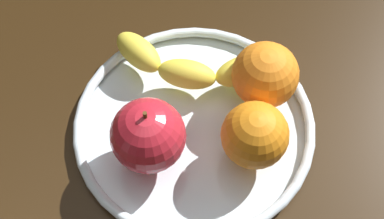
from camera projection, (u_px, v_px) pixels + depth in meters
ground_plane at (192, 137)px, 70.25cm from camera, size 168.34×168.34×4.00cm
fruit_bowl at (192, 126)px, 67.73cm from camera, size 28.65×28.65×1.80cm
banana at (191, 65)px, 68.88cm from camera, size 20.81×9.37×3.52cm
apple at (146, 136)px, 61.40cm from camera, size 8.31×8.31×9.11cm
orange_front_left at (263, 75)px, 65.60cm from camera, size 7.83×7.83×7.83cm
orange_front_right at (253, 135)px, 61.88cm from camera, size 7.52×7.52×7.52cm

